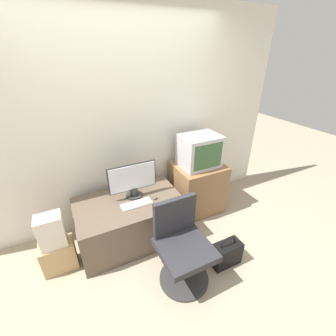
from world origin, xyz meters
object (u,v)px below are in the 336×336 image
at_px(mouse, 155,198).
at_px(cardboard_box_lower, 59,256).
at_px(keyboard, 137,204).
at_px(handbag, 226,254).
at_px(office_chair, 182,248).
at_px(crt_tv, 200,151).
at_px(main_monitor, 133,180).

relative_size(mouse, cardboard_box_lower, 0.16).
bearing_deg(keyboard, handbag, -45.61).
height_order(keyboard, office_chair, office_chair).
distance_m(keyboard, crt_tv, 1.07).
distance_m(cardboard_box_lower, handbag, 1.78).
distance_m(main_monitor, keyboard, 0.28).
bearing_deg(handbag, keyboard, 134.39).
bearing_deg(crt_tv, cardboard_box_lower, -172.62).
height_order(main_monitor, crt_tv, crt_tv).
distance_m(crt_tv, handbag, 1.27).
height_order(mouse, cardboard_box_lower, mouse).
xyz_separation_m(crt_tv, handbag, (-0.24, -0.98, -0.78)).
bearing_deg(crt_tv, main_monitor, -176.47).
distance_m(keyboard, cardboard_box_lower, 0.96).
xyz_separation_m(cardboard_box_lower, handbag, (1.62, -0.74, -0.03)).
distance_m(main_monitor, crt_tv, 0.96).
relative_size(main_monitor, handbag, 1.49).
bearing_deg(mouse, crt_tv, 17.42).
bearing_deg(office_chair, main_monitor, 102.95).
xyz_separation_m(main_monitor, cardboard_box_lower, (-0.92, -0.18, -0.58)).
height_order(keyboard, mouse, mouse).
bearing_deg(mouse, office_chair, -90.78).
xyz_separation_m(keyboard, handbag, (0.73, -0.75, -0.40)).
height_order(office_chair, handbag, office_chair).
relative_size(keyboard, office_chair, 0.40).
bearing_deg(keyboard, office_chair, -71.36).
bearing_deg(office_chair, cardboard_box_lower, 149.40).
height_order(keyboard, handbag, keyboard).
xyz_separation_m(office_chair, cardboard_box_lower, (-1.11, 0.66, -0.22)).
bearing_deg(mouse, cardboard_box_lower, -179.55).
distance_m(office_chair, handbag, 0.57).
distance_m(mouse, handbag, 0.99).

